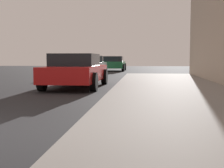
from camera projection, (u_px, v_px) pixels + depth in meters
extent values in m
cube|color=red|center=(77.00, 73.00, 11.89)|extent=(1.76, 4.58, 0.55)
cube|color=black|center=(75.00, 60.00, 11.63)|extent=(1.55, 2.06, 0.45)
cylinder|color=black|center=(64.00, 76.00, 13.45)|extent=(0.22, 0.64, 0.64)
cylinder|color=black|center=(104.00, 77.00, 13.28)|extent=(0.22, 0.64, 0.64)
cylinder|color=black|center=(42.00, 82.00, 10.55)|extent=(0.22, 0.64, 0.64)
cylinder|color=black|center=(94.00, 82.00, 10.37)|extent=(0.22, 0.64, 0.64)
cube|color=#B7B7BF|center=(89.00, 67.00, 20.45)|extent=(1.76, 4.35, 0.55)
cube|color=black|center=(89.00, 59.00, 20.19)|extent=(1.55, 1.96, 0.45)
cylinder|color=black|center=(80.00, 69.00, 21.93)|extent=(0.22, 0.64, 0.64)
cylinder|color=black|center=(105.00, 69.00, 21.76)|extent=(0.22, 0.64, 0.64)
cylinder|color=black|center=(71.00, 71.00, 19.17)|extent=(0.22, 0.64, 0.64)
cylinder|color=black|center=(100.00, 71.00, 19.00)|extent=(0.22, 0.64, 0.64)
cube|color=#196638|center=(114.00, 65.00, 27.32)|extent=(1.81, 4.15, 0.55)
cube|color=black|center=(113.00, 59.00, 27.08)|extent=(1.59, 1.87, 0.45)
cylinder|color=black|center=(105.00, 67.00, 28.75)|extent=(0.22, 0.64, 0.64)
cylinder|color=black|center=(125.00, 67.00, 28.57)|extent=(0.22, 0.64, 0.64)
cylinder|color=black|center=(101.00, 68.00, 26.11)|extent=(0.22, 0.64, 0.64)
cylinder|color=black|center=(123.00, 68.00, 25.94)|extent=(0.22, 0.64, 0.64)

